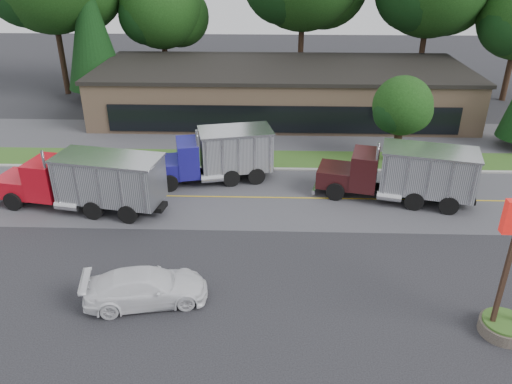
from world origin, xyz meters
TOP-DOWN VIEW (x-y plane):
  - ground at (0.00, 0.00)m, footprint 140.00×140.00m
  - road at (0.00, 9.00)m, footprint 60.00×8.00m
  - center_line at (0.00, 9.00)m, footprint 60.00×0.12m
  - curb at (0.00, 13.20)m, footprint 60.00×0.30m
  - grass_verge at (0.00, 15.00)m, footprint 60.00×3.40m
  - far_parking at (0.00, 20.00)m, footprint 60.00×7.00m
  - strip_mall at (2.00, 26.00)m, footprint 32.00×12.00m
  - tree_far_b at (-9.87, 34.10)m, footprint 8.69×8.18m
  - evergreen_left at (-16.00, 30.00)m, footprint 5.51×5.51m
  - tree_verge at (10.07, 15.05)m, footprint 4.29×4.03m
  - dump_truck_red at (-9.33, 7.32)m, footprint 10.36×4.25m
  - dump_truck_blue at (-2.21, 11.55)m, footprint 8.13×4.21m
  - dump_truck_maroon at (9.09, 9.02)m, footprint 9.39×4.61m
  - rally_car at (-4.15, -1.03)m, footprint 5.56×3.14m

SIDE VIEW (x-z plane):
  - ground at x=0.00m, z-range 0.00..0.00m
  - road at x=0.00m, z-range -0.01..0.01m
  - center_line at x=0.00m, z-range 0.00..0.00m
  - curb at x=0.00m, z-range -0.06..0.06m
  - grass_verge at x=0.00m, z-range -0.01..0.01m
  - far_parking at x=0.00m, z-range -0.01..0.01m
  - rally_car at x=-4.15m, z-range 0.00..1.52m
  - dump_truck_blue at x=-2.21m, z-range 0.12..3.48m
  - dump_truck_maroon at x=9.09m, z-range 0.13..3.49m
  - dump_truck_red at x=-9.33m, z-range 0.13..3.49m
  - strip_mall at x=2.00m, z-range 0.00..4.00m
  - tree_verge at x=10.07m, z-range 0.83..6.94m
  - evergreen_left at x=-16.00m, z-range 0.62..13.15m
  - tree_far_b at x=-9.87m, z-range 1.71..14.11m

